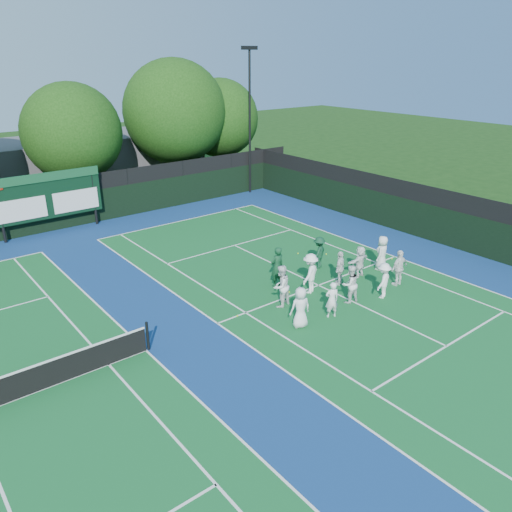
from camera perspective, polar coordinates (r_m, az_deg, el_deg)
ground at (r=21.98m, az=9.01°, el=-4.23°), size 120.00×120.00×0.00m
court_apron at (r=19.21m, az=-5.71°, el=-8.17°), size 34.00×32.00×0.01m
near_court at (r=22.58m, az=7.16°, el=-3.34°), size 11.05×23.85×0.01m
back_fence at (r=31.50m, az=-20.94°, el=5.40°), size 34.00×0.08×3.00m
divider_fence_right at (r=28.85m, az=20.04°, el=4.06°), size 0.08×32.00×3.00m
scoreboard at (r=30.64m, az=-22.69°, el=6.32°), size 6.00×0.21×3.55m
clubhouse at (r=39.97m, az=-19.35°, el=9.89°), size 18.00×6.00×4.00m
light_pole_right at (r=36.55m, az=-0.73°, el=16.89°), size 1.20×0.30×10.12m
tree_c at (r=34.84m, az=-20.02°, el=12.88°), size 6.25×6.25×8.11m
tree_d at (r=37.80m, az=-9.10°, el=15.70°), size 7.37×7.37×9.45m
tree_e at (r=39.93m, az=-4.03°, el=15.26°), size 5.91×5.91×8.00m
tennis_ball_0 at (r=21.80m, az=3.80°, el=-4.12°), size 0.07×0.07×0.07m
tennis_ball_1 at (r=26.05m, az=8.04°, el=0.23°), size 0.07×0.07×0.07m
tennis_ball_2 at (r=26.12m, az=15.27°, el=-0.30°), size 0.07×0.07×0.07m
tennis_ball_3 at (r=19.88m, az=-2.16°, el=-6.85°), size 0.07×0.07×0.07m
tennis_ball_4 at (r=25.96m, az=4.82°, el=0.30°), size 0.07×0.07×0.07m
player_front_0 at (r=18.90m, az=5.09°, el=-5.88°), size 0.91×0.72×1.63m
player_front_1 at (r=19.75m, az=8.67°, el=-4.96°), size 0.64×0.54×1.50m
player_front_2 at (r=20.99m, az=10.68°, el=-3.17°), size 0.89×0.74×1.65m
player_front_3 at (r=21.71m, az=14.34°, el=-2.74°), size 1.15×0.88×1.57m
player_front_4 at (r=23.03m, az=16.04°, el=-1.30°), size 0.99×0.43×1.67m
player_back_0 at (r=20.32m, az=2.86°, el=-3.46°), size 0.99×0.84×1.79m
player_back_1 at (r=21.56m, az=6.21°, el=-2.00°), size 1.32×1.06×1.79m
player_back_2 at (r=22.53m, az=9.57°, el=-1.36°), size 1.01×0.74×1.59m
player_back_3 at (r=23.51m, az=11.77°, el=-0.62°), size 1.43×0.59×1.50m
player_back_4 at (r=24.49m, az=14.19°, el=0.34°), size 0.97×0.80×1.69m
coach_left at (r=21.99m, az=2.43°, el=-1.27°), size 0.70×0.48×1.86m
coach_right at (r=24.12m, az=7.19°, el=0.38°), size 1.16×0.89×1.58m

